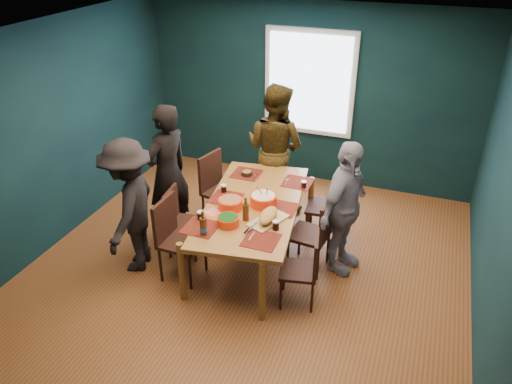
# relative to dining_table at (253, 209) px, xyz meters

# --- Properties ---
(room) EXTENTS (5.01, 5.01, 2.71)m
(room) POSITION_rel_dining_table_xyz_m (0.01, 0.13, 0.66)
(room) COLOR #9A542D
(room) RESTS_ON ground
(dining_table) EXTENTS (1.32, 2.19, 0.78)m
(dining_table) POSITION_rel_dining_table_xyz_m (0.00, 0.00, 0.00)
(dining_table) COLOR olive
(dining_table) RESTS_ON floor
(chair_left_far) EXTENTS (0.54, 0.54, 0.99)m
(chair_left_far) POSITION_rel_dining_table_xyz_m (-0.75, 0.65, -0.14)
(chair_left_far) COLOR black
(chair_left_far) RESTS_ON floor
(chair_left_mid) EXTENTS (0.43, 0.43, 0.86)m
(chair_left_mid) POSITION_rel_dining_table_xyz_m (-0.90, -0.16, -0.21)
(chair_left_mid) COLOR black
(chair_left_mid) RESTS_ON floor
(chair_left_near) EXTENTS (0.45, 0.45, 0.97)m
(chair_left_near) POSITION_rel_dining_table_xyz_m (-0.73, -0.58, -0.14)
(chair_left_near) COLOR black
(chair_left_near) RESTS_ON floor
(chair_right_far) EXTENTS (0.45, 0.45, 0.93)m
(chair_right_far) POSITION_rel_dining_table_xyz_m (0.76, 0.76, -0.17)
(chair_right_far) COLOR black
(chair_right_far) RESTS_ON floor
(chair_right_mid) EXTENTS (0.47, 0.47, 0.95)m
(chair_right_mid) POSITION_rel_dining_table_xyz_m (0.75, 0.07, -0.16)
(chair_right_mid) COLOR black
(chair_right_mid) RESTS_ON floor
(chair_right_near) EXTENTS (0.45, 0.45, 0.85)m
(chair_right_near) POSITION_rel_dining_table_xyz_m (0.79, -0.53, -0.22)
(chair_right_near) COLOR black
(chair_right_near) RESTS_ON floor
(person_far_left) EXTENTS (0.60, 0.75, 1.78)m
(person_far_left) POSITION_rel_dining_table_xyz_m (-1.19, 0.16, 0.18)
(person_far_left) COLOR black
(person_far_left) RESTS_ON floor
(person_back) EXTENTS (1.02, 0.87, 1.81)m
(person_back) POSITION_rel_dining_table_xyz_m (-0.17, 1.31, 0.19)
(person_back) COLOR black
(person_back) RESTS_ON floor
(person_right) EXTENTS (0.65, 1.02, 1.62)m
(person_right) POSITION_rel_dining_table_xyz_m (1.02, 0.20, 0.10)
(person_right) COLOR white
(person_right) RESTS_ON floor
(person_near_left) EXTENTS (0.82, 1.15, 1.62)m
(person_near_left) POSITION_rel_dining_table_xyz_m (-1.26, -0.59, 0.10)
(person_near_left) COLOR black
(person_near_left) RESTS_ON floor
(bowl_salad) EXTENTS (0.28, 0.28, 0.12)m
(bowl_salad) POSITION_rel_dining_table_xyz_m (-0.20, -0.19, 0.14)
(bowl_salad) COLOR red
(bowl_salad) RESTS_ON dining_table
(bowl_dumpling) EXTENTS (0.31, 0.31, 0.29)m
(bowl_dumpling) POSITION_rel_dining_table_xyz_m (0.12, 0.01, 0.14)
(bowl_dumpling) COLOR red
(bowl_dumpling) RESTS_ON dining_table
(bowl_herbs) EXTENTS (0.24, 0.24, 0.10)m
(bowl_herbs) POSITION_rel_dining_table_xyz_m (-0.09, -0.52, 0.13)
(bowl_herbs) COLOR red
(bowl_herbs) RESTS_ON dining_table
(cutting_board) EXTENTS (0.39, 0.60, 0.13)m
(cutting_board) POSITION_rel_dining_table_xyz_m (0.29, -0.31, 0.13)
(cutting_board) COLOR tan
(cutting_board) RESTS_ON dining_table
(small_bowl) EXTENTS (0.14, 0.14, 0.06)m
(small_bowl) POSITION_rel_dining_table_xyz_m (-0.32, 0.64, 0.11)
(small_bowl) COLOR black
(small_bowl) RESTS_ON dining_table
(beer_bottle_a) EXTENTS (0.08, 0.08, 0.28)m
(beer_bottle_a) POSITION_rel_dining_table_xyz_m (-0.25, -0.78, 0.18)
(beer_bottle_a) COLOR #48230C
(beer_bottle_a) RESTS_ON dining_table
(beer_bottle_b) EXTENTS (0.07, 0.07, 0.27)m
(beer_bottle_b) POSITION_rel_dining_table_xyz_m (0.05, -0.36, 0.18)
(beer_bottle_b) COLOR #48230C
(beer_bottle_b) RESTS_ON dining_table
(cola_glass_a) EXTENTS (0.07, 0.07, 0.10)m
(cola_glass_a) POSITION_rel_dining_table_xyz_m (-0.41, -0.52, 0.13)
(cola_glass_a) COLOR black
(cola_glass_a) RESTS_ON dining_table
(cola_glass_b) EXTENTS (0.08, 0.08, 0.10)m
(cola_glass_b) POSITION_rel_dining_table_xyz_m (0.42, -0.43, 0.13)
(cola_glass_b) COLOR black
(cola_glass_b) RESTS_ON dining_table
(cola_glass_c) EXTENTS (0.07, 0.07, 0.09)m
(cola_glass_c) POSITION_rel_dining_table_xyz_m (0.45, 0.57, 0.12)
(cola_glass_c) COLOR black
(cola_glass_c) RESTS_ON dining_table
(cola_glass_d) EXTENTS (0.07, 0.07, 0.10)m
(cola_glass_d) POSITION_rel_dining_table_xyz_m (-0.42, 0.13, 0.13)
(cola_glass_d) COLOR black
(cola_glass_d) RESTS_ON dining_table
(napkin_a) EXTENTS (0.13, 0.13, 0.00)m
(napkin_a) POSITION_rel_dining_table_xyz_m (0.37, 0.05, 0.08)
(napkin_a) COLOR #E66960
(napkin_a) RESTS_ON dining_table
(napkin_b) EXTENTS (0.21, 0.21, 0.00)m
(napkin_b) POSITION_rel_dining_table_xyz_m (-0.35, -0.34, 0.08)
(napkin_b) COLOR #E66960
(napkin_b) RESTS_ON dining_table
(napkin_c) EXTENTS (0.19, 0.19, 0.00)m
(napkin_c) POSITION_rel_dining_table_xyz_m (0.32, -0.75, 0.08)
(napkin_c) COLOR #E66960
(napkin_c) RESTS_ON dining_table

